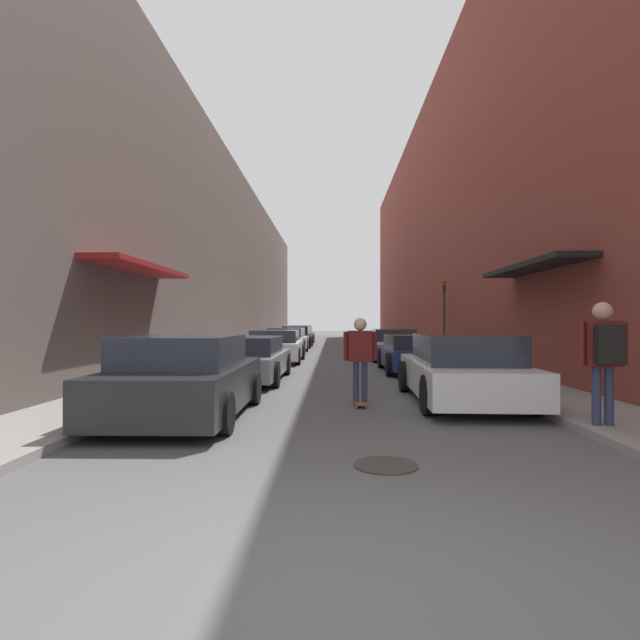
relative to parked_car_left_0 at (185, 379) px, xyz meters
name	(u,v)px	position (x,y,z in m)	size (l,w,h in m)	color
ground	(334,354)	(2.46, 16.03, -0.64)	(116.56, 116.56, 0.00)	#515154
curb_strip_left	(261,347)	(-1.84, 21.33, -0.58)	(1.80, 52.98, 0.12)	gray
curb_strip_right	(407,347)	(6.77, 21.33, -0.58)	(1.80, 52.98, 0.12)	gray
building_row_left	(213,264)	(-4.74, 21.32, 4.36)	(4.90, 52.98, 10.01)	#564C47
building_row_right	(457,227)	(9.67, 21.33, 6.51)	(4.90, 52.98, 14.30)	brown
parked_car_left_0	(185,379)	(0.00, 0.00, 0.00)	(2.03, 4.15, 1.35)	#232326
parked_car_left_1	(247,359)	(0.12, 5.08, -0.07)	(2.04, 4.69, 1.18)	gray
parked_car_left_2	(276,346)	(0.19, 11.16, -0.04)	(2.08, 4.32, 1.24)	silver
parked_car_left_3	(287,341)	(0.13, 16.47, -0.02)	(1.96, 4.56, 1.26)	silver
parked_car_left_4	(297,337)	(0.19, 22.22, -0.01)	(1.85, 4.23, 1.29)	black
parked_car_left_5	(301,335)	(0.10, 27.36, -0.01)	(1.87, 4.00, 1.29)	gray
parked_car_right_0	(462,370)	(4.94, 1.66, 0.00)	(2.03, 4.62, 1.32)	silver
parked_car_right_1	(412,354)	(4.87, 7.47, -0.07)	(1.87, 4.24, 1.16)	navy
parked_car_right_2	(393,345)	(4.89, 12.45, -0.02)	(1.95, 4.19, 1.27)	silver
skateboarder	(360,352)	(2.93, 1.25, 0.37)	(0.63, 0.78, 1.65)	brown
manhole_cover	(386,465)	(3.00, -2.65, -0.63)	(0.70, 0.70, 0.02)	#332D28
traffic_light	(444,309)	(7.33, 14.09, 1.48)	(0.16, 0.22, 3.21)	#2D2D2D
pedestrian	(604,348)	(6.22, -1.02, 0.56)	(0.69, 0.38, 1.73)	#2D3351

